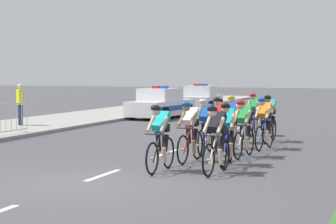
# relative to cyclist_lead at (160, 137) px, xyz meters

# --- Properties ---
(ground_plane) EXTENTS (160.00, 160.00, 0.00)m
(ground_plane) POSITION_rel_cyclist_lead_xyz_m (-0.98, -1.96, -0.79)
(ground_plane) COLOR #4C4C51
(sidewalk_slab) EXTENTS (4.60, 60.00, 0.12)m
(sidewalk_slab) POSITION_rel_cyclist_lead_xyz_m (-9.25, 12.04, -0.73)
(sidewalk_slab) COLOR #A3A099
(sidewalk_slab) RESTS_ON ground
(kerb_edge) EXTENTS (0.16, 60.00, 0.13)m
(kerb_edge) POSITION_rel_cyclist_lead_xyz_m (-7.03, 12.04, -0.72)
(kerb_edge) COLOR #9E9E99
(kerb_edge) RESTS_ON ground
(lane_markings_centre) EXTENTS (0.14, 21.60, 0.01)m
(lane_markings_centre) POSITION_rel_cyclist_lead_xyz_m (-0.98, 5.09, -0.78)
(lane_markings_centre) COLOR white
(lane_markings_centre) RESTS_ON ground
(cyclist_lead) EXTENTS (0.42, 1.72, 1.56)m
(cyclist_lead) POSITION_rel_cyclist_lead_xyz_m (0.00, 0.00, 0.00)
(cyclist_lead) COLOR black
(cyclist_lead) RESTS_ON ground
(cyclist_second) EXTENTS (0.44, 1.72, 1.56)m
(cyclist_second) POSITION_rel_cyclist_lead_xyz_m (1.26, 0.18, 0.00)
(cyclist_second) COLOR black
(cyclist_second) RESTS_ON ground
(cyclist_third) EXTENTS (0.43, 1.72, 1.56)m
(cyclist_third) POSITION_rel_cyclist_lead_xyz_m (0.16, 1.64, 0.00)
(cyclist_third) COLOR black
(cyclist_third) RESTS_ON ground
(cyclist_fourth) EXTENTS (0.45, 1.72, 1.56)m
(cyclist_fourth) POSITION_rel_cyclist_lead_xyz_m (1.17, 1.41, 0.00)
(cyclist_fourth) COLOR black
(cyclist_fourth) RESTS_ON ground
(cyclist_fifth) EXTENTS (0.43, 1.72, 1.56)m
(cyclist_fifth) POSITION_rel_cyclist_lead_xyz_m (0.08, 3.18, 0.00)
(cyclist_fifth) COLOR black
(cyclist_fifth) RESTS_ON ground
(cyclist_sixth) EXTENTS (0.44, 1.72, 1.56)m
(cyclist_sixth) POSITION_rel_cyclist_lead_xyz_m (1.22, 2.93, 0.00)
(cyclist_sixth) COLOR black
(cyclist_sixth) RESTS_ON ground
(cyclist_seventh) EXTENTS (0.42, 1.72, 1.56)m
(cyclist_seventh) POSITION_rel_cyclist_lead_xyz_m (0.11, 4.48, 0.00)
(cyclist_seventh) COLOR black
(cyclist_seventh) RESTS_ON ground
(cyclist_eighth) EXTENTS (0.45, 1.72, 1.56)m
(cyclist_eighth) POSITION_rel_cyclist_lead_xyz_m (1.38, 4.78, 0.00)
(cyclist_eighth) COLOR black
(cyclist_eighth) RESTS_ON ground
(cyclist_ninth) EXTENTS (0.45, 1.72, 1.56)m
(cyclist_ninth) POSITION_rel_cyclist_lead_xyz_m (0.11, 5.97, 0.00)
(cyclist_ninth) COLOR black
(cyclist_ninth) RESTS_ON ground
(cyclist_tenth) EXTENTS (0.43, 1.72, 1.56)m
(cyclist_tenth) POSITION_rel_cyclist_lead_xyz_m (1.15, 6.72, 0.00)
(cyclist_tenth) COLOR black
(cyclist_tenth) RESTS_ON ground
(cyclist_eleventh) EXTENTS (0.43, 1.72, 1.56)m
(cyclist_eleventh) POSITION_rel_cyclist_lead_xyz_m (0.25, 8.43, 0.00)
(cyclist_eleventh) COLOR black
(cyclist_eleventh) RESTS_ON ground
(police_car_nearest) EXTENTS (2.29, 4.54, 1.59)m
(police_car_nearest) POSITION_rel_cyclist_lead_xyz_m (-5.90, 15.04, -0.11)
(police_car_nearest) COLOR white
(police_car_nearest) RESTS_ON ground
(police_car_second) EXTENTS (2.24, 4.52, 1.59)m
(police_car_second) POSITION_rel_cyclist_lead_xyz_m (-5.90, 21.55, -0.11)
(police_car_second) COLOR white
(police_car_second) RESTS_ON ground
(crowd_barrier_rear) EXTENTS (0.63, 2.32, 1.07)m
(crowd_barrier_rear) POSITION_rel_cyclist_lead_xyz_m (-7.44, 4.53, -0.14)
(crowd_barrier_rear) COLOR #B7BABF
(crowd_barrier_rear) RESTS_ON sidewalk_slab
(spectator_closest) EXTENTS (0.46, 0.40, 1.68)m
(spectator_closest) POSITION_rel_cyclist_lead_xyz_m (-9.22, 7.97, 0.30)
(spectator_closest) COLOR #23284C
(spectator_closest) RESTS_ON sidewalk_slab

